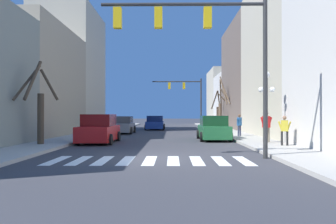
% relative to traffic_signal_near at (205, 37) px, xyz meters
% --- Properties ---
extents(ground_plane, '(240.00, 240.00, 0.00)m').
position_rel_traffic_signal_near_xyz_m(ground_plane, '(-2.19, 0.09, -4.92)').
color(ground_plane, '#38383D').
extents(sidewalk_left, '(2.54, 90.00, 0.15)m').
position_rel_traffic_signal_near_xyz_m(sidewalk_left, '(-8.32, 0.09, -4.84)').
color(sidewalk_left, '#ADA89E').
rests_on(sidewalk_left, ground_plane).
extents(sidewalk_right, '(2.54, 90.00, 0.15)m').
position_rel_traffic_signal_near_xyz_m(sidewalk_right, '(3.93, 0.09, -4.84)').
color(sidewalk_right, '#ADA89E').
rests_on(sidewalk_right, ground_plane).
extents(building_row_left, '(6.00, 32.98, 13.00)m').
position_rel_traffic_signal_near_xyz_m(building_row_left, '(-12.59, 12.55, 0.07)').
color(building_row_left, gray).
rests_on(building_row_left, ground_plane).
extents(building_row_right, '(6.00, 54.92, 14.00)m').
position_rel_traffic_signal_near_xyz_m(building_row_right, '(8.20, 18.89, 0.96)').
color(building_row_right, beige).
rests_on(building_row_right, ground_plane).
extents(crosswalk_stripes, '(7.65, 2.60, 0.01)m').
position_rel_traffic_signal_near_xyz_m(crosswalk_stripes, '(-2.19, -0.66, -4.91)').
color(crosswalk_stripes, white).
rests_on(crosswalk_stripes, ground_plane).
extents(traffic_signal_near, '(6.72, 0.28, 6.63)m').
position_rel_traffic_signal_near_xyz_m(traffic_signal_near, '(0.00, 0.00, 0.00)').
color(traffic_signal_near, '#2D2D2D').
rests_on(traffic_signal_near, ground_plane).
extents(traffic_signal_far, '(6.42, 0.28, 6.42)m').
position_rel_traffic_signal_near_xyz_m(traffic_signal_far, '(0.62, 29.28, -0.28)').
color(traffic_signal_far, '#2D2D2D').
rests_on(traffic_signal_far, ground_plane).
extents(street_lamp_right_corner, '(0.95, 0.36, 4.04)m').
position_rel_traffic_signal_near_xyz_m(street_lamp_right_corner, '(4.00, 5.28, -1.90)').
color(street_lamp_right_corner, black).
rests_on(street_lamp_right_corner, sidewalk_right).
extents(car_parked_right_near, '(2.08, 4.40, 1.68)m').
position_rel_traffic_signal_near_xyz_m(car_parked_right_near, '(1.51, 9.31, -4.13)').
color(car_parked_right_near, '#236B38').
rests_on(car_parked_right_near, ground_plane).
extents(car_driving_away_lane, '(2.05, 4.30, 1.59)m').
position_rel_traffic_signal_near_xyz_m(car_driving_away_lane, '(-5.91, 17.05, -4.17)').
color(car_driving_away_lane, gray).
rests_on(car_driving_away_lane, ground_plane).
extents(car_parked_right_far, '(2.19, 4.63, 1.60)m').
position_rel_traffic_signal_near_xyz_m(car_parked_right_far, '(-3.29, 24.33, -4.16)').
color(car_parked_right_far, navy).
rests_on(car_parked_right_far, ground_plane).
extents(car_parked_right_mid, '(2.15, 4.50, 1.77)m').
position_rel_traffic_signal_near_xyz_m(car_parked_right_mid, '(-5.86, 6.98, -4.09)').
color(car_parked_right_mid, red).
rests_on(car_parked_right_mid, ground_plane).
extents(pedestrian_on_right_sidewalk, '(0.77, 0.34, 1.80)m').
position_rel_traffic_signal_near_xyz_m(pedestrian_on_right_sidewalk, '(4.17, 5.97, -3.70)').
color(pedestrian_on_right_sidewalk, '#7A705B').
rests_on(pedestrian_on_right_sidewalk, sidewalk_right).
extents(pedestrian_waiting_at_curb, '(0.52, 0.59, 1.63)m').
position_rel_traffic_signal_near_xyz_m(pedestrian_waiting_at_curb, '(3.75, 11.57, -3.80)').
color(pedestrian_waiting_at_curb, '#282D47').
rests_on(pedestrian_waiting_at_curb, sidewalk_right).
extents(pedestrian_near_right_corner, '(0.66, 0.31, 1.55)m').
position_rel_traffic_signal_near_xyz_m(pedestrian_near_right_corner, '(4.54, 3.96, -3.85)').
color(pedestrian_near_right_corner, black).
rests_on(pedestrian_near_right_corner, sidewalk_right).
extents(street_tree_left_near, '(1.52, 3.26, 6.02)m').
position_rel_traffic_signal_near_xyz_m(street_tree_left_near, '(4.39, 24.74, -2.20)').
color(street_tree_left_near, brown).
rests_on(street_tree_left_near, sidewalk_right).
extents(street_tree_left_far, '(1.77, 1.94, 4.57)m').
position_rel_traffic_signal_near_xyz_m(street_tree_left_far, '(-8.60, 4.53, -2.72)').
color(street_tree_left_far, '#473828').
rests_on(street_tree_left_far, sidewalk_left).
extents(street_tree_right_near, '(2.36, 1.62, 4.60)m').
position_rel_traffic_signal_near_xyz_m(street_tree_right_near, '(4.41, 27.70, -2.56)').
color(street_tree_right_near, '#473828').
rests_on(street_tree_right_near, sidewalk_right).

